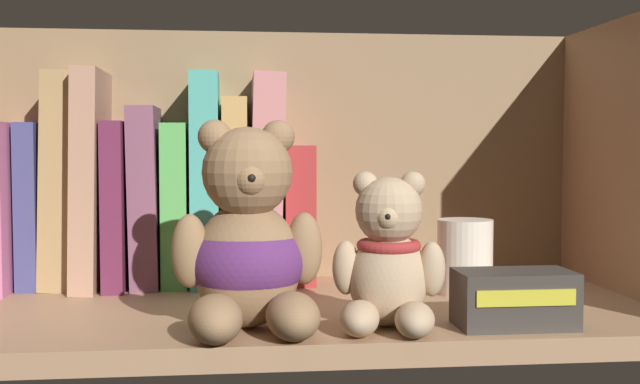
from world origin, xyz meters
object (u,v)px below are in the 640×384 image
object	(u,v)px
book_10	(235,192)
pillar_candle	(465,257)
book_5	(94,179)
book_4	(64,180)
book_12	(298,214)
book_2	(13,205)
book_6	(120,204)
teddy_bear_larger	(248,247)
book_8	(177,204)
small_product_box	(514,299)
book_9	(206,180)
book_11	(265,180)
book_7	(147,196)
teddy_bear_smaller	(388,261)
book_3	(36,205)

from	to	relation	value
book_10	pillar_candle	distance (cm)	25.82
book_5	book_10	world-z (taller)	book_5
book_4	book_12	bearing A→B (deg)	0.00
book_2	book_6	world-z (taller)	book_6
teddy_bear_larger	pillar_candle	distance (cm)	25.79
book_8	book_10	xyz separation A→B (cm)	(6.31, 0.00, 1.32)
book_10	teddy_bear_larger	distance (cm)	22.65
book_6	book_10	world-z (taller)	book_10
small_product_box	book_2	bearing A→B (deg)	152.67
book_12	book_2	bearing A→B (deg)	180.00
book_9	book_10	distance (cm)	3.40
book_9	book_11	distance (cm)	6.44
book_7	book_4	bearing A→B (deg)	180.00
book_10	teddy_bear_larger	size ratio (longest dim) A/B	1.17
teddy_bear_smaller	book_12	bearing A→B (deg)	103.59
book_6	pillar_candle	distance (cm)	37.13
book_4	book_5	world-z (taller)	book_5
book_9	pillar_candle	world-z (taller)	book_9
book_3	teddy_bear_smaller	size ratio (longest dim) A/B	1.35
teddy_bear_larger	book_4	bearing A→B (deg)	130.83
book_3	book_12	xyz separation A→B (cm)	(28.21, 0.00, -1.17)
book_12	teddy_bear_larger	bearing A→B (deg)	-104.67
book_7	book_8	bearing A→B (deg)	0.00
book_7	book_8	world-z (taller)	book_7
book_4	book_9	size ratio (longest dim) A/B	1.00
book_4	book_9	xyz separation A→B (cm)	(15.12, 0.00, -0.01)
book_5	book_7	distance (cm)	5.90
book_10	teddy_bear_larger	bearing A→B (deg)	-87.21
book_9	pillar_candle	distance (cm)	28.98
book_2	book_5	bearing A→B (deg)	0.00
teddy_bear_larger	book_10	bearing A→B (deg)	92.79
book_10	small_product_box	distance (cm)	34.20
book_5	book_9	world-z (taller)	book_5
book_12	book_7	bearing A→B (deg)	180.00
book_6	small_product_box	distance (cm)	43.28
book_7	book_6	bearing A→B (deg)	180.00
book_5	small_product_box	world-z (taller)	book_5
book_3	small_product_box	distance (cm)	50.82
book_7	teddy_bear_smaller	distance (cm)	32.33
book_9	book_10	size ratio (longest dim) A/B	1.13
teddy_bear_larger	book_12	bearing A→B (deg)	75.33
book_3	teddy_bear_smaller	xyz separation A→B (cm)	(33.84, -23.30, -3.22)
book_10	book_4	bearing A→B (deg)	180.00
book_3	book_8	size ratio (longest dim) A/B	1.00
teddy_bear_smaller	pillar_candle	bearing A→B (deg)	52.49
book_3	book_9	distance (cm)	18.33
teddy_bear_smaller	pillar_candle	xyz separation A→B (cm)	(10.63, 13.85, -1.71)
book_5	book_12	world-z (taller)	book_5
book_3	book_5	world-z (taller)	book_5
book_11	teddy_bear_larger	size ratio (longest dim) A/B	1.32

